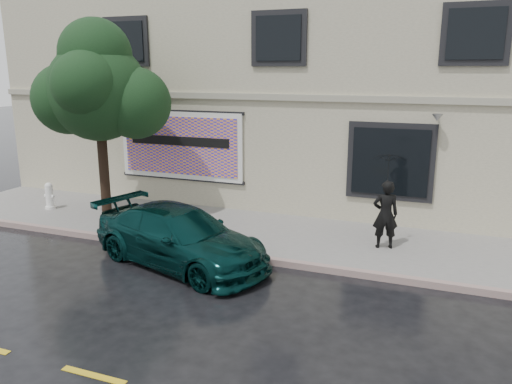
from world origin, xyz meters
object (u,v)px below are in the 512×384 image
(car, at_px, (180,237))
(fire_hydrant, at_px, (50,196))
(street_tree, at_px, (98,92))
(pedestrian, at_px, (385,214))

(car, bearing_deg, fire_hydrant, 86.21)
(car, bearing_deg, street_tree, 77.69)
(car, distance_m, pedestrian, 4.91)
(fire_hydrant, bearing_deg, pedestrian, 16.72)
(street_tree, bearing_deg, pedestrian, 2.81)
(street_tree, xyz_separation_m, fire_hydrant, (-2.31, 0.24, -3.21))
(pedestrian, xyz_separation_m, fire_hydrant, (-10.12, -0.15, -0.43))
(car, height_order, pedestrian, pedestrian)
(car, relative_size, pedestrian, 2.71)
(pedestrian, bearing_deg, fire_hydrant, -16.75)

